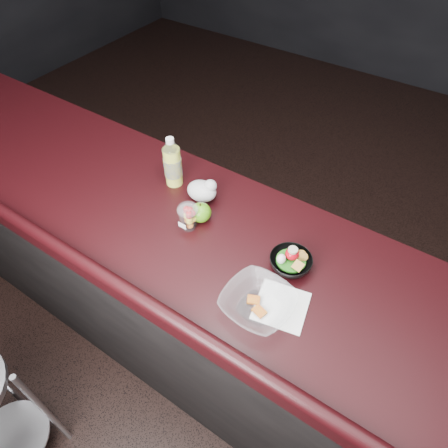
{
  "coord_description": "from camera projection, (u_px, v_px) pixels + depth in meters",
  "views": [
    {
      "loc": [
        0.55,
        -0.48,
        2.12
      ],
      "look_at": [
        0.02,
        0.31,
        1.1
      ],
      "focal_mm": 32.0,
      "sensor_mm": 36.0,
      "label": 1
    }
  ],
  "objects": [
    {
      "name": "plastic_bag",
      "position": [
        203.0,
        190.0,
        1.58
      ],
      "size": [
        0.12,
        0.1,
        0.09
      ],
      "color": "silver",
      "rests_on": "counter"
    },
    {
      "name": "green_apple",
      "position": [
        201.0,
        213.0,
        1.5
      ],
      "size": [
        0.08,
        0.08,
        0.08
      ],
      "color": "#357A0E",
      "rests_on": "counter"
    },
    {
      "name": "room_shell",
      "position": [
        116.0,
        43.0,
        0.69
      ],
      "size": [
        8.0,
        8.0,
        8.0
      ],
      "color": "black",
      "rests_on": "ground"
    },
    {
      "name": "snack_bowl",
      "position": [
        290.0,
        261.0,
        1.35
      ],
      "size": [
        0.19,
        0.19,
        0.08
      ],
      "rotation": [
        0.0,
        0.0,
        -0.41
      ],
      "color": "black",
      "rests_on": "counter"
    },
    {
      "name": "lemonade_bottle",
      "position": [
        173.0,
        165.0,
        1.6
      ],
      "size": [
        0.07,
        0.07,
        0.22
      ],
      "color": "#DEE83C",
      "rests_on": "counter"
    },
    {
      "name": "fruit_cup",
      "position": [
        188.0,
        216.0,
        1.46
      ],
      "size": [
        0.08,
        0.08,
        0.11
      ],
      "color": "white",
      "rests_on": "counter"
    },
    {
      "name": "paper_napkin",
      "position": [
        281.0,
        306.0,
        1.26
      ],
      "size": [
        0.19,
        0.19,
        0.0
      ],
      "primitive_type": "cube",
      "rotation": [
        0.0,
        0.0,
        0.21
      ],
      "color": "white",
      "rests_on": "counter"
    },
    {
      "name": "ground",
      "position": [
        187.0,
        407.0,
        2.03
      ],
      "size": [
        8.0,
        8.0,
        0.0
      ],
      "primitive_type": "plane",
      "color": "black",
      "rests_on": "ground"
    },
    {
      "name": "counter",
      "position": [
        219.0,
        312.0,
        1.83
      ],
      "size": [
        4.06,
        0.71,
        1.02
      ],
      "color": "black",
      "rests_on": "ground"
    },
    {
      "name": "takeout_bowl",
      "position": [
        258.0,
        303.0,
        1.24
      ],
      "size": [
        0.24,
        0.24,
        0.05
      ],
      "rotation": [
        0.0,
        0.0,
        -0.07
      ],
      "color": "silver",
      "rests_on": "counter"
    }
  ]
}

